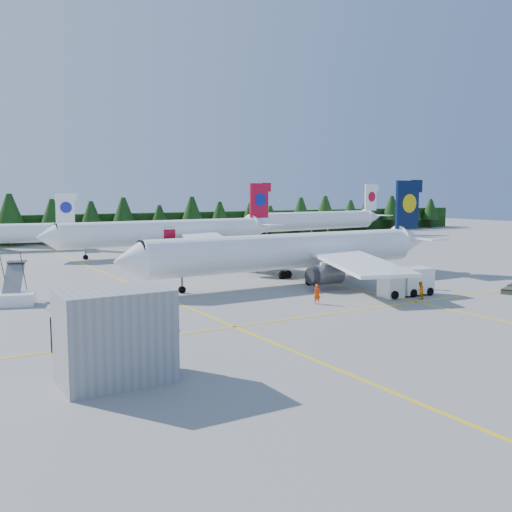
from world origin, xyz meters
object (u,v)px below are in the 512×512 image
airliner_navy (283,252)px  service_truck (406,282)px  airliner_red (161,233)px  airstairs (11,296)px

airliner_navy → service_truck: 14.91m
airliner_navy → service_truck: (6.39, -13.28, -2.27)m
airliner_red → service_truck: airliner_red is taller
airliner_navy → airliner_red: bearing=90.7°
airliner_red → service_truck: 50.66m
airliner_navy → airstairs: bearing=175.3°
airstairs → airliner_navy: bearing=13.0°
airliner_navy → airliner_red: airliner_red is taller
airstairs → service_truck: 38.84m
airliner_red → service_truck: (6.95, -50.13, -2.33)m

